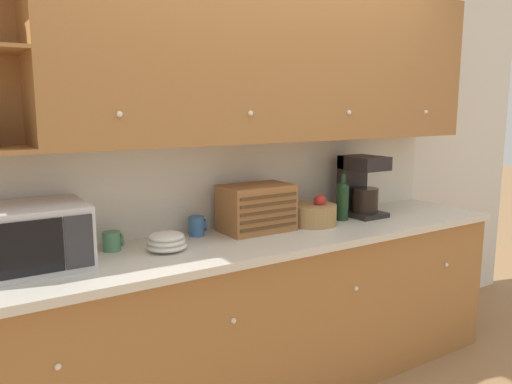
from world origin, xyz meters
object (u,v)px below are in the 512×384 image
(mug, at_px, (112,241))
(bread_box, at_px, (256,208))
(coffee_maker, at_px, (360,185))
(wine_bottle, at_px, (342,199))
(microwave, at_px, (23,238))
(fruit_basket, at_px, (313,214))
(bowl_stack_on_counter, at_px, (167,242))
(mug_blue_second, at_px, (197,226))

(mug, height_order, bread_box, bread_box)
(coffee_maker, bearing_deg, wine_bottle, -166.71)
(microwave, distance_m, fruit_basket, 1.59)
(wine_bottle, relative_size, coffee_maker, 0.75)
(coffee_maker, bearing_deg, fruit_basket, -173.97)
(microwave, height_order, bread_box, microwave)
(bread_box, bearing_deg, wine_bottle, -5.11)
(bread_box, bearing_deg, microwave, -178.14)
(mug, relative_size, wine_bottle, 0.34)
(bread_box, relative_size, fruit_basket, 1.41)
(bowl_stack_on_counter, bearing_deg, wine_bottle, 2.13)
(microwave, relative_size, wine_bottle, 1.78)
(mug_blue_second, height_order, bread_box, bread_box)
(fruit_basket, height_order, coffee_maker, coffee_maker)
(microwave, bearing_deg, bread_box, 1.86)
(mug_blue_second, xyz_separation_m, coffee_maker, (1.13, -0.09, 0.15))
(wine_bottle, bearing_deg, mug, 175.90)
(mug, bearing_deg, fruit_basket, -4.86)
(microwave, relative_size, fruit_basket, 1.83)
(microwave, height_order, mug, microwave)
(bread_box, height_order, fruit_basket, bread_box)
(coffee_maker, bearing_deg, microwave, -179.10)
(microwave, xyz_separation_m, bowl_stack_on_counter, (0.63, -0.06, -0.10))
(mug_blue_second, relative_size, wine_bottle, 0.37)
(bowl_stack_on_counter, relative_size, wine_bottle, 0.68)
(mug, xyz_separation_m, bowl_stack_on_counter, (0.22, -0.15, -0.00))
(mug_blue_second, distance_m, coffee_maker, 1.14)
(mug, height_order, bowl_stack_on_counter, same)
(mug, distance_m, bread_box, 0.82)
(bread_box, distance_m, fruit_basket, 0.38)
(fruit_basket, xyz_separation_m, coffee_maker, (0.43, 0.04, 0.13))
(mug_blue_second, distance_m, wine_bottle, 0.95)
(bowl_stack_on_counter, bearing_deg, microwave, 174.69)
(mug_blue_second, height_order, coffee_maker, coffee_maker)
(mug_blue_second, relative_size, coffee_maker, 0.28)
(microwave, height_order, coffee_maker, coffee_maker)
(mug_blue_second, xyz_separation_m, fruit_basket, (0.70, -0.14, 0.01))
(bowl_stack_on_counter, relative_size, fruit_basket, 0.70)
(microwave, xyz_separation_m, coffee_maker, (2.01, 0.03, 0.06))
(mug, distance_m, mug_blue_second, 0.48)
(bowl_stack_on_counter, xyz_separation_m, mug_blue_second, (0.25, 0.18, 0.01))
(bread_box, xyz_separation_m, wine_bottle, (0.60, -0.05, -0.00))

